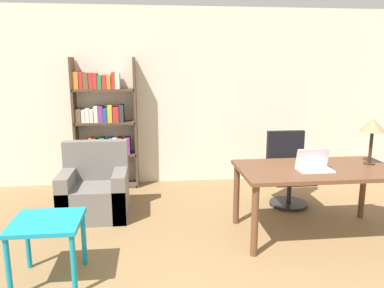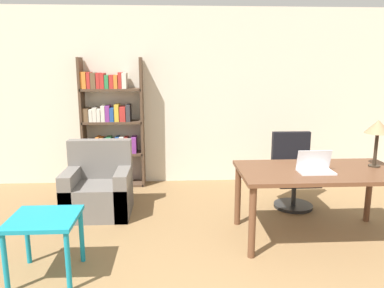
{
  "view_description": "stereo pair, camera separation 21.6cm",
  "coord_description": "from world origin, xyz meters",
  "views": [
    {
      "loc": [
        -0.66,
        -1.31,
        1.84
      ],
      "look_at": [
        -0.23,
        2.58,
        1.01
      ],
      "focal_mm": 35.0,
      "sensor_mm": 36.0,
      "label": 1
    },
    {
      "loc": [
        -0.45,
        -1.32,
        1.84
      ],
      "look_at": [
        -0.23,
        2.58,
        1.01
      ],
      "focal_mm": 35.0,
      "sensor_mm": 36.0,
      "label": 2
    }
  ],
  "objects": [
    {
      "name": "laptop",
      "position": [
        1.02,
        2.3,
        0.81
      ],
      "size": [
        0.35,
        0.22,
        0.22
      ],
      "color": "silver",
      "rests_on": "desk"
    },
    {
      "name": "wall_back",
      "position": [
        0.0,
        4.53,
        1.35
      ],
      "size": [
        8.0,
        0.06,
        2.7
      ],
      "color": "beige",
      "rests_on": "ground_plane"
    },
    {
      "name": "office_chair",
      "position": [
        1.15,
        3.34,
        0.44
      ],
      "size": [
        0.53,
        0.53,
        0.97
      ],
      "color": "black",
      "rests_on": "ground_plane"
    },
    {
      "name": "desk",
      "position": [
        1.1,
        2.38,
        0.67
      ],
      "size": [
        1.69,
        0.9,
        0.76
      ],
      "color": "brown",
      "rests_on": "ground_plane"
    },
    {
      "name": "table_lamp",
      "position": [
        1.74,
        2.47,
        1.18
      ],
      "size": [
        0.27,
        0.27,
        0.51
      ],
      "color": "#2D2319",
      "rests_on": "desk"
    },
    {
      "name": "armchair",
      "position": [
        -1.37,
        3.2,
        0.3
      ],
      "size": [
        0.8,
        0.68,
        0.91
      ],
      "color": "#66605B",
      "rests_on": "ground_plane"
    },
    {
      "name": "side_table_blue",
      "position": [
        -1.56,
        1.76,
        0.47
      ],
      "size": [
        0.57,
        0.55,
        0.56
      ],
      "color": "teal",
      "rests_on": "ground_plane"
    },
    {
      "name": "bookshelf",
      "position": [
        -1.38,
        4.34,
        0.88
      ],
      "size": [
        0.93,
        0.28,
        1.95
      ],
      "color": "#4C3828",
      "rests_on": "ground_plane"
    }
  ]
}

